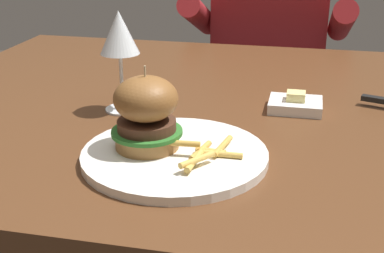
{
  "coord_description": "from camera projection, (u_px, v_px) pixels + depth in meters",
  "views": [
    {
      "loc": [
        0.11,
        -0.98,
        1.09
      ],
      "look_at": [
        -0.06,
        -0.24,
        0.78
      ],
      "focal_mm": 50.0,
      "sensor_mm": 36.0,
      "label": 1
    }
  ],
  "objects": [
    {
      "name": "dining_table",
      "position": [
        245.0,
        141.0,
        1.06
      ],
      "size": [
        1.39,
        1.0,
        0.74
      ],
      "color": "#56331C",
      "rests_on": "ground"
    },
    {
      "name": "main_plate",
      "position": [
        175.0,
        155.0,
        0.8
      ],
      "size": [
        0.28,
        0.28,
        0.01
      ],
      "primitive_type": "cylinder",
      "color": "white",
      "rests_on": "dining_table"
    },
    {
      "name": "burger_sandwich",
      "position": [
        146.0,
        113.0,
        0.8
      ],
      "size": [
        0.11,
        0.11,
        0.13
      ],
      "color": "#9E6B38",
      "rests_on": "main_plate"
    },
    {
      "name": "fries_pile",
      "position": [
        205.0,
        153.0,
        0.78
      ],
      "size": [
        0.11,
        0.13,
        0.02
      ],
      "color": "#E0B251",
      "rests_on": "main_plate"
    },
    {
      "name": "wine_glass",
      "position": [
        119.0,
        36.0,
        0.96
      ],
      "size": [
        0.07,
        0.07,
        0.19
      ],
      "color": "silver",
      "rests_on": "dining_table"
    },
    {
      "name": "butter_dish",
      "position": [
        295.0,
        104.0,
        1.0
      ],
      "size": [
        0.1,
        0.08,
        0.04
      ],
      "color": "white",
      "rests_on": "dining_table"
    },
    {
      "name": "diner_person",
      "position": [
        267.0,
        79.0,
        1.81
      ],
      "size": [
        0.51,
        0.36,
        1.18
      ],
      "color": "#282833",
      "rests_on": "ground"
    }
  ]
}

